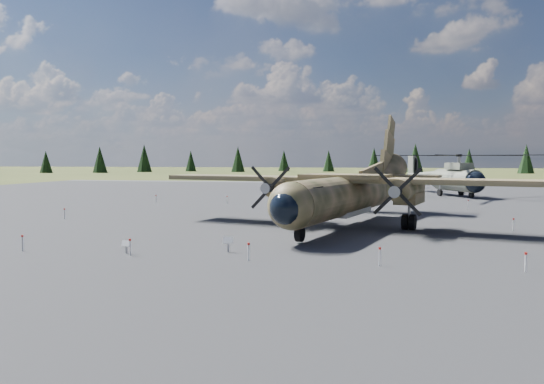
# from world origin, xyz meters

# --- Properties ---
(ground) EXTENTS (500.00, 500.00, 0.00)m
(ground) POSITION_xyz_m (0.00, 0.00, 0.00)
(ground) COLOR brown
(ground) RESTS_ON ground
(apron) EXTENTS (120.00, 120.00, 0.04)m
(apron) POSITION_xyz_m (0.00, 10.00, 0.00)
(apron) COLOR #5B5C61
(apron) RESTS_ON ground
(transport_plane) EXTENTS (27.77, 24.86, 9.22)m
(transport_plane) POSITION_xyz_m (5.74, 0.76, 2.65)
(transport_plane) COLOR #37391F
(transport_plane) RESTS_ON ground
(helicopter_near) EXTENTS (27.63, 27.63, 5.32)m
(helicopter_near) POSITION_xyz_m (16.95, 32.77, 3.78)
(helicopter_near) COLOR gray
(helicopter_near) RESTS_ON ground
(info_placard_left) EXTENTS (0.45, 0.24, 0.68)m
(info_placard_left) POSITION_xyz_m (-4.49, -12.97, 0.45)
(info_placard_left) COLOR gray
(info_placard_left) RESTS_ON ground
(info_placard_right) EXTENTS (0.52, 0.23, 0.81)m
(info_placard_right) POSITION_xyz_m (0.42, -11.58, 0.54)
(info_placard_right) COLOR gray
(info_placard_right) RESTS_ON ground
(barrier_fence) EXTENTS (33.12, 29.62, 0.85)m
(barrier_fence) POSITION_xyz_m (-0.46, -0.08, 0.51)
(barrier_fence) COLOR white
(barrier_fence) RESTS_ON ground
(treeline) EXTENTS (334.41, 340.28, 11.00)m
(treeline) POSITION_xyz_m (5.66, -3.84, 4.83)
(treeline) COLOR black
(treeline) RESTS_ON ground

